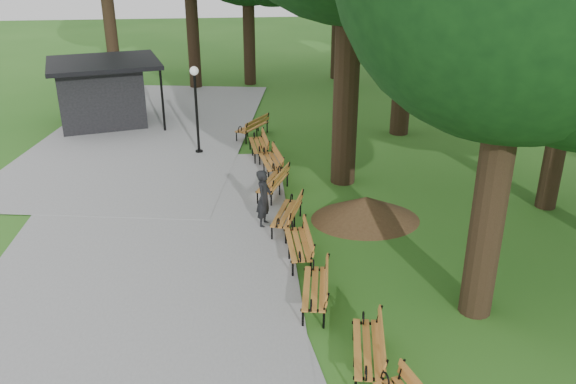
{
  "coord_description": "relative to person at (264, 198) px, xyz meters",
  "views": [
    {
      "loc": [
        -1.61,
        -10.11,
        7.66
      ],
      "look_at": [
        -0.04,
        4.81,
        1.1
      ],
      "focal_mm": 37.23,
      "sensor_mm": 36.0,
      "label": 1
    }
  ],
  "objects": [
    {
      "name": "bench_9",
      "position": [
        0.06,
        7.96,
        -0.4
      ],
      "size": [
        1.61,
        1.93,
        0.88
      ],
      "primitive_type": null,
      "rotation": [
        0.0,
        0.0,
        -2.18
      ],
      "color": "#BE732C",
      "rests_on": "ground"
    },
    {
      "name": "bench_6",
      "position": [
        0.41,
        2.08,
        -0.4
      ],
      "size": [
        1.34,
        2.0,
        0.88
      ],
      "primitive_type": null,
      "rotation": [
        0.0,
        0.0,
        -1.98
      ],
      "color": "#BE732C",
      "rests_on": "ground"
    },
    {
      "name": "bench_7",
      "position": [
        0.48,
        3.94,
        -0.4
      ],
      "size": [
        0.86,
        1.96,
        0.88
      ],
      "primitive_type": null,
      "rotation": [
        0.0,
        0.0,
        -1.45
      ],
      "color": "#BE732C",
      "rests_on": "ground"
    },
    {
      "name": "bench_5",
      "position": [
        0.61,
        -0.21,
        -0.4
      ],
      "size": [
        1.22,
        2.0,
        0.88
      ],
      "primitive_type": null,
      "rotation": [
        0.0,
        0.0,
        -1.9
      ],
      "color": "#BE732C",
      "rests_on": "ground"
    },
    {
      "name": "lamp_post",
      "position": [
        -2.03,
        6.31,
        1.5
      ],
      "size": [
        0.32,
        0.32,
        3.27
      ],
      "color": "black",
      "rests_on": "ground"
    },
    {
      "name": "bench_8",
      "position": [
        0.17,
        5.69,
        -0.4
      ],
      "size": [
        0.75,
        1.94,
        0.88
      ],
      "primitive_type": null,
      "rotation": [
        0.0,
        0.0,
        -1.51
      ],
      "color": "#BE732C",
      "rests_on": "ground"
    },
    {
      "name": "path",
      "position": [
        -3.31,
        -2.02,
        -0.81
      ],
      "size": [
        12.0,
        38.0,
        0.06
      ],
      "primitive_type": "cube",
      "color": "gray",
      "rests_on": "ground"
    },
    {
      "name": "person",
      "position": [
        0.0,
        0.0,
        0.0
      ],
      "size": [
        0.59,
        0.72,
        1.68
      ],
      "primitive_type": "imported",
      "rotation": [
        0.0,
        0.0,
        1.21
      ],
      "color": "black",
      "rests_on": "ground"
    },
    {
      "name": "ground",
      "position": [
        0.69,
        -5.02,
        -0.84
      ],
      "size": [
        100.0,
        100.0,
        0.0
      ],
      "primitive_type": "plane",
      "color": "#2A661D",
      "rests_on": "ground"
    },
    {
      "name": "bench_2",
      "position": [
        1.52,
        -6.22,
        -0.4
      ],
      "size": [
        0.99,
        1.99,
        0.88
      ],
      "primitive_type": null,
      "rotation": [
        0.0,
        0.0,
        -1.76
      ],
      "color": "#BE732C",
      "rests_on": "ground"
    },
    {
      "name": "dirt_mound",
      "position": [
        2.94,
        0.08,
        -0.48
      ],
      "size": [
        2.64,
        2.64,
        0.72
      ],
      "primitive_type": "cone",
      "color": "#47301C",
      "rests_on": "ground"
    },
    {
      "name": "bench_3",
      "position": [
        0.83,
        -4.06,
        -0.4
      ],
      "size": [
        0.96,
        1.98,
        0.88
      ],
      "primitive_type": null,
      "rotation": [
        0.0,
        0.0,
        -1.75
      ],
      "color": "#BE732C",
      "rests_on": "ground"
    },
    {
      "name": "kiosk",
      "position": [
        -6.23,
        10.45,
        0.55
      ],
      "size": [
        5.22,
        4.79,
        2.77
      ],
      "primitive_type": null,
      "rotation": [
        0.0,
        0.0,
        0.24
      ],
      "color": "black",
      "rests_on": "ground"
    },
    {
      "name": "bench_4",
      "position": [
        0.71,
        -2.01,
        -0.4
      ],
      "size": [
        0.64,
        1.9,
        0.88
      ],
      "primitive_type": null,
      "rotation": [
        0.0,
        0.0,
        -1.57
      ],
      "color": "#BE732C",
      "rests_on": "ground"
    }
  ]
}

